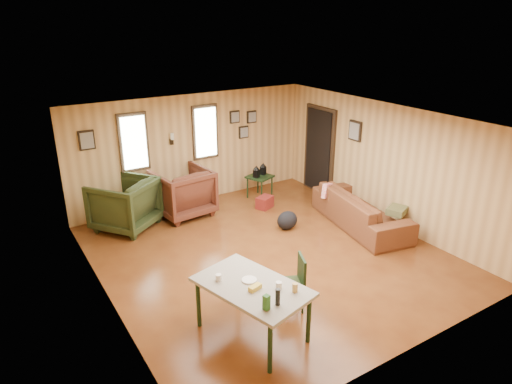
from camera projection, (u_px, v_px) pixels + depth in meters
room at (268, 184)px, 7.92m from camera, size 5.54×6.04×2.44m
sofa at (361, 204)px, 9.00m from camera, size 1.13×2.45×0.92m
recliner_brown at (183, 190)px, 9.48m from camera, size 1.17×1.11×1.10m
recliner_green at (125, 202)px, 8.88m from camera, size 1.46×1.45×1.11m
end_table at (138, 205)px, 9.21m from camera, size 0.54×0.50×0.63m
side_table at (260, 175)px, 10.38m from camera, size 0.65×0.65×0.80m
cooler at (265, 202)px, 9.95m from camera, size 0.44×0.38×0.26m
backpack at (287, 220)px, 8.95m from camera, size 0.48×0.39×0.37m
sofa_pillows at (363, 202)px, 9.00m from camera, size 1.01×1.67×0.35m
dining_table at (253, 290)px, 5.81m from camera, size 1.23×1.65×0.96m
dining_chair at (295, 280)px, 6.43m from camera, size 0.49×0.49×0.82m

